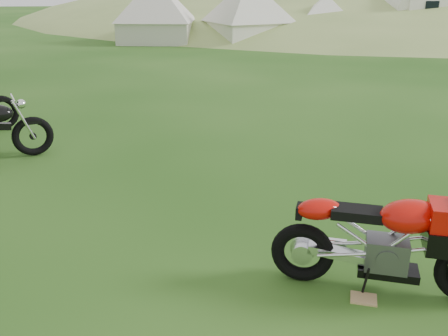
{
  "coord_description": "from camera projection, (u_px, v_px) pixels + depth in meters",
  "views": [
    {
      "loc": [
        -0.75,
        -4.63,
        2.8
      ],
      "look_at": [
        -0.11,
        0.4,
        0.9
      ],
      "focal_mm": 40.0,
      "sensor_mm": 36.0,
      "label": 1
    }
  ],
  "objects": [
    {
      "name": "ground",
      "position": [
        239.0,
        258.0,
        5.37
      ],
      "size": [
        120.0,
        120.0,
        0.0
      ],
      "primitive_type": "plane",
      "color": "#17420E",
      "rests_on": "ground"
    },
    {
      "name": "hillside",
      "position": [
        431.0,
        14.0,
        45.37
      ],
      "size": [
        80.0,
        64.0,
        8.0
      ],
      "primitive_type": "ellipsoid",
      "color": "#839C4F",
      "rests_on": "ground"
    },
    {
      "name": "hedgerow",
      "position": [
        431.0,
        14.0,
        45.37
      ],
      "size": [
        36.0,
        1.2,
        8.6
      ],
      "primitive_type": null,
      "color": "black",
      "rests_on": "ground"
    },
    {
      "name": "sport_motorcycle",
      "position": [
        387.0,
        234.0,
        4.61
      ],
      "size": [
        2.07,
        1.2,
        1.22
      ],
      "primitive_type": null,
      "rotation": [
        0.0,
        0.0,
        -0.37
      ],
      "color": "red",
      "rests_on": "ground"
    },
    {
      "name": "plywood_board",
      "position": [
        364.0,
        299.0,
        4.67
      ],
      "size": [
        0.3,
        0.27,
        0.02
      ],
      "primitive_type": "cube",
      "rotation": [
        0.0,
        0.0,
        -0.38
      ],
      "color": "tan",
      "rests_on": "ground"
    },
    {
      "name": "tent_left",
      "position": [
        156.0,
        12.0,
        23.87
      ],
      "size": [
        3.82,
        3.82,
        2.86
      ],
      "primitive_type": null,
      "rotation": [
        0.0,
        0.0,
        -0.17
      ],
      "color": "beige",
      "rests_on": "ground"
    },
    {
      "name": "tent_mid",
      "position": [
        248.0,
        12.0,
        23.74
      ],
      "size": [
        4.11,
        4.11,
        2.82
      ],
      "primitive_type": null,
      "rotation": [
        0.0,
        0.0,
        0.32
      ],
      "color": "beige",
      "rests_on": "ground"
    },
    {
      "name": "tent_right",
      "position": [
        325.0,
        16.0,
        24.59
      ],
      "size": [
        3.23,
        3.23,
        2.36
      ],
      "primitive_type": null,
      "rotation": [
        0.0,
        0.0,
        -0.21
      ],
      "color": "white",
      "rests_on": "ground"
    },
    {
      "name": "caravan",
      "position": [
        437.0,
        15.0,
        24.58
      ],
      "size": [
        5.24,
        2.42,
        2.43
      ],
      "primitive_type": null,
      "rotation": [
        0.0,
        0.0,
        0.02
      ],
      "color": "white",
      "rests_on": "ground"
    }
  ]
}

